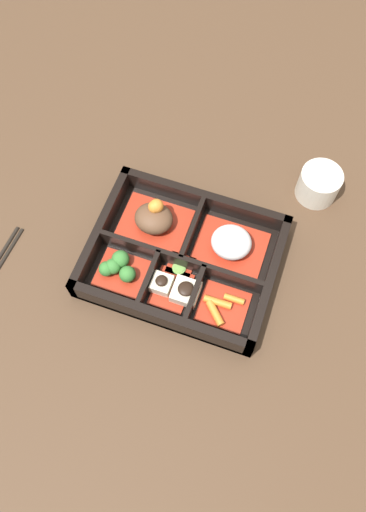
% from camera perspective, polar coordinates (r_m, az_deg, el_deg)
% --- Properties ---
extents(ground_plane, '(3.00, 3.00, 0.00)m').
position_cam_1_polar(ground_plane, '(0.85, -0.00, -0.70)').
color(ground_plane, '#4C3523').
extents(bento_base, '(0.31, 0.24, 0.01)m').
position_cam_1_polar(bento_base, '(0.85, -0.00, -0.56)').
color(bento_base, black).
rests_on(bento_base, ground_plane).
extents(bento_rim, '(0.31, 0.24, 0.05)m').
position_cam_1_polar(bento_rim, '(0.83, -0.07, -0.25)').
color(bento_rim, black).
rests_on(bento_rim, ground_plane).
extents(bowl_stew, '(0.12, 0.10, 0.06)m').
position_cam_1_polar(bowl_stew, '(0.86, -3.32, 4.28)').
color(bowl_stew, '#B22D19').
rests_on(bowl_stew, bento_base).
extents(bowl_rice, '(0.12, 0.10, 0.05)m').
position_cam_1_polar(bowl_rice, '(0.84, 5.52, 1.41)').
color(bowl_rice, '#B22D19').
rests_on(bowl_rice, bento_base).
extents(bowl_greens, '(0.08, 0.07, 0.03)m').
position_cam_1_polar(bowl_greens, '(0.83, -7.35, -1.40)').
color(bowl_greens, '#B22D19').
rests_on(bowl_greens, bento_base).
extents(bowl_tofu, '(0.08, 0.07, 0.03)m').
position_cam_1_polar(bowl_tofu, '(0.81, -0.85, -3.77)').
color(bowl_tofu, '#B22D19').
rests_on(bowl_tofu, bento_base).
extents(bowl_carrots, '(0.08, 0.07, 0.02)m').
position_cam_1_polar(bowl_carrots, '(0.81, 4.49, -5.78)').
color(bowl_carrots, '#B22D19').
rests_on(bowl_carrots, bento_base).
extents(bowl_pickles, '(0.04, 0.04, 0.01)m').
position_cam_1_polar(bowl_pickles, '(0.83, -0.42, -1.09)').
color(bowl_pickles, '#B22D19').
rests_on(bowl_pickles, bento_base).
extents(tea_cup, '(0.07, 0.07, 0.06)m').
position_cam_1_polar(tea_cup, '(0.92, 15.27, 7.96)').
color(tea_cup, beige).
rests_on(tea_cup, ground_plane).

